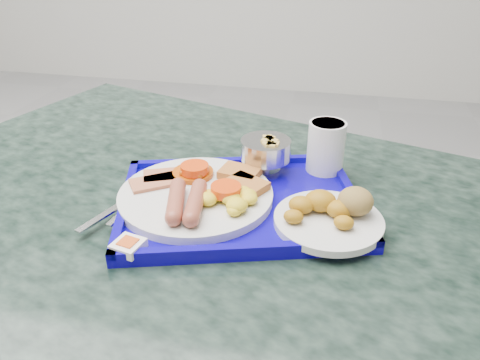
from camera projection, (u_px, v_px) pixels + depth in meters
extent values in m
cube|color=black|center=(214.00, 226.00, 0.79)|extent=(1.53, 1.24, 0.04)
cube|color=#0C0395|center=(240.00, 204.00, 0.79)|extent=(0.46, 0.39, 0.01)
cube|color=#0C0395|center=(234.00, 161.00, 0.91)|extent=(0.38, 0.13, 0.01)
cube|color=#0C0395|center=(248.00, 248.00, 0.67)|extent=(0.38, 0.13, 0.01)
cube|color=#0C0395|center=(351.00, 193.00, 0.80)|extent=(0.10, 0.28, 0.01)
cube|color=#0C0395|center=(125.00, 203.00, 0.77)|extent=(0.10, 0.28, 0.01)
cylinder|color=silver|center=(196.00, 196.00, 0.79)|extent=(0.26, 0.26, 0.01)
cube|color=#A95F43|center=(169.00, 175.00, 0.83)|extent=(0.10, 0.08, 0.01)
cube|color=#A95F43|center=(156.00, 182.00, 0.81)|extent=(0.10, 0.09, 0.01)
cylinder|color=#A44306|center=(193.00, 173.00, 0.84)|extent=(0.07, 0.07, 0.01)
sphere|color=#A44306|center=(187.00, 170.00, 0.83)|extent=(0.01, 0.01, 0.01)
sphere|color=#A44306|center=(200.00, 174.00, 0.82)|extent=(0.01, 0.01, 0.01)
sphere|color=#A44306|center=(182.00, 173.00, 0.82)|extent=(0.01, 0.01, 0.01)
sphere|color=#A44306|center=(201.00, 169.00, 0.83)|extent=(0.01, 0.01, 0.01)
sphere|color=#A44306|center=(191.00, 166.00, 0.84)|extent=(0.01, 0.01, 0.01)
sphere|color=#A44306|center=(199.00, 176.00, 0.81)|extent=(0.01, 0.01, 0.01)
sphere|color=#A44306|center=(203.00, 164.00, 0.85)|extent=(0.01, 0.01, 0.01)
sphere|color=#A44306|center=(192.00, 165.00, 0.85)|extent=(0.01, 0.01, 0.01)
sphere|color=#A44306|center=(194.00, 168.00, 0.84)|extent=(0.01, 0.01, 0.01)
sphere|color=#A44306|center=(197.00, 173.00, 0.82)|extent=(0.01, 0.01, 0.01)
sphere|color=#A44306|center=(187.00, 171.00, 0.83)|extent=(0.01, 0.01, 0.01)
sphere|color=#A44306|center=(199.00, 176.00, 0.81)|extent=(0.01, 0.01, 0.01)
sphere|color=#A44306|center=(188.00, 163.00, 0.85)|extent=(0.01, 0.01, 0.01)
cube|color=#A8612A|center=(240.00, 173.00, 0.83)|extent=(0.08, 0.06, 0.01)
cube|color=#A8612A|center=(246.00, 185.00, 0.79)|extent=(0.08, 0.08, 0.01)
cylinder|color=brown|center=(176.00, 201.00, 0.74)|extent=(0.05, 0.10, 0.03)
cylinder|color=brown|center=(195.00, 202.00, 0.73)|extent=(0.04, 0.10, 0.03)
ellipsoid|color=gold|center=(237.00, 205.00, 0.73)|extent=(0.03, 0.03, 0.02)
ellipsoid|color=gold|center=(208.00, 199.00, 0.75)|extent=(0.03, 0.03, 0.02)
ellipsoid|color=gold|center=(219.00, 196.00, 0.76)|extent=(0.02, 0.02, 0.02)
ellipsoid|color=gold|center=(231.00, 198.00, 0.75)|extent=(0.03, 0.03, 0.02)
ellipsoid|color=gold|center=(248.00, 198.00, 0.75)|extent=(0.02, 0.02, 0.01)
ellipsoid|color=gold|center=(248.00, 195.00, 0.76)|extent=(0.03, 0.03, 0.02)
ellipsoid|color=gold|center=(221.00, 193.00, 0.77)|extent=(0.02, 0.02, 0.02)
ellipsoid|color=gold|center=(236.00, 203.00, 0.74)|extent=(0.03, 0.03, 0.02)
ellipsoid|color=gold|center=(234.00, 210.00, 0.72)|extent=(0.02, 0.02, 0.02)
ellipsoid|color=gold|center=(249.00, 199.00, 0.75)|extent=(0.03, 0.03, 0.02)
ellipsoid|color=gold|center=(210.00, 194.00, 0.77)|extent=(0.02, 0.02, 0.01)
ellipsoid|color=gold|center=(243.00, 193.00, 0.76)|extent=(0.03, 0.03, 0.02)
cylinder|color=#C12B05|center=(195.00, 169.00, 0.82)|extent=(0.05, 0.05, 0.01)
cylinder|color=#C12B05|center=(226.00, 190.00, 0.76)|extent=(0.05, 0.05, 0.01)
cylinder|color=silver|center=(328.00, 221.00, 0.73)|extent=(0.17, 0.17, 0.01)
ellipsoid|color=#AF7614|center=(344.00, 223.00, 0.69)|extent=(0.03, 0.03, 0.02)
ellipsoid|color=#AF7614|center=(339.00, 209.00, 0.72)|extent=(0.04, 0.03, 0.03)
ellipsoid|color=#AF7614|center=(321.00, 201.00, 0.73)|extent=(0.05, 0.04, 0.03)
ellipsoid|color=#AF7614|center=(301.00, 205.00, 0.73)|extent=(0.04, 0.03, 0.03)
ellipsoid|color=#AF7614|center=(293.00, 217.00, 0.71)|extent=(0.03, 0.03, 0.02)
ellipsoid|color=olive|center=(355.00, 201.00, 0.72)|extent=(0.06, 0.06, 0.04)
cylinder|color=#ADADB0|center=(265.00, 169.00, 0.88)|extent=(0.06, 0.06, 0.01)
cylinder|color=#ADADB0|center=(265.00, 163.00, 0.88)|extent=(0.02, 0.02, 0.02)
cylinder|color=#ADADB0|center=(266.00, 149.00, 0.86)|extent=(0.09, 0.09, 0.04)
cube|color=#FFD161|center=(268.00, 146.00, 0.84)|extent=(0.02, 0.02, 0.01)
cube|color=#FFD161|center=(273.00, 143.00, 0.85)|extent=(0.02, 0.02, 0.01)
cube|color=#FFD161|center=(271.00, 147.00, 0.84)|extent=(0.02, 0.02, 0.01)
cube|color=#FFD161|center=(266.00, 143.00, 0.85)|extent=(0.02, 0.02, 0.01)
cube|color=#FFD161|center=(270.00, 140.00, 0.86)|extent=(0.02, 0.02, 0.01)
cube|color=#FFD161|center=(268.00, 140.00, 0.87)|extent=(0.02, 0.02, 0.01)
cube|color=#FFD161|center=(274.00, 146.00, 0.84)|extent=(0.02, 0.02, 0.01)
cylinder|color=white|center=(326.00, 147.00, 0.86)|extent=(0.07, 0.07, 0.10)
cylinder|color=#FC510E|center=(328.00, 125.00, 0.84)|extent=(0.06, 0.06, 0.01)
cube|color=#ADADB0|center=(130.00, 206.00, 0.77)|extent=(0.03, 0.13, 0.00)
ellipsoid|color=#ADADB0|center=(143.00, 180.00, 0.84)|extent=(0.03, 0.04, 0.01)
cube|color=#ADADB0|center=(119.00, 205.00, 0.77)|extent=(0.07, 0.17, 0.00)
cube|color=white|center=(128.00, 246.00, 0.67)|extent=(0.05, 0.05, 0.01)
cube|color=#D74D17|center=(128.00, 242.00, 0.66)|extent=(0.03, 0.03, 0.00)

